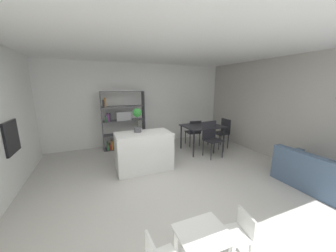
{
  "coord_description": "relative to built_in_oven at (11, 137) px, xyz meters",
  "views": [
    {
      "loc": [
        -1.2,
        -2.91,
        1.96
      ],
      "look_at": [
        0.26,
        0.59,
        1.12
      ],
      "focal_mm": 19.32,
      "sensor_mm": 36.0,
      "label": 1
    }
  ],
  "objects": [
    {
      "name": "ground_plane",
      "position": [
        2.61,
        -1.07,
        -1.05
      ],
      "size": [
        9.25,
        9.25,
        0.0
      ],
      "primitive_type": "plane",
      "color": "beige"
    },
    {
      "name": "ceiling_slab",
      "position": [
        2.61,
        -1.07,
        1.66
      ],
      "size": [
        6.73,
        6.35,
        0.06
      ],
      "color": "white",
      "rests_on": "ground_plane"
    },
    {
      "name": "back_partition",
      "position": [
        2.61,
        2.07,
        0.29
      ],
      "size": [
        6.73,
        0.06,
        2.69
      ],
      "primitive_type": "cube",
      "color": "white",
      "rests_on": "ground_plane"
    },
    {
      "name": "right_partition_gray",
      "position": [
        5.94,
        -1.07,
        0.29
      ],
      "size": [
        0.06,
        6.35,
        2.69
      ],
      "primitive_type": "cube",
      "color": "#B2ADA3",
      "rests_on": "ground_plane"
    },
    {
      "name": "built_in_oven",
      "position": [
        0.0,
        0.0,
        0.0
      ],
      "size": [
        0.06,
        0.58,
        0.6
      ],
      "color": "black",
      "rests_on": "ground_plane"
    },
    {
      "name": "kitchen_island",
      "position": [
        2.44,
        -0.02,
        -0.61
      ],
      "size": [
        1.28,
        0.69,
        0.89
      ],
      "primitive_type": "cube",
      "color": "white",
      "rests_on": "ground_plane"
    },
    {
      "name": "potted_plant_on_island",
      "position": [
        2.34,
        0.11,
        0.18
      ],
      "size": [
        0.2,
        0.2,
        0.56
      ],
      "color": "#4C4C51",
      "rests_on": "kitchen_island"
    },
    {
      "name": "open_bookshelf",
      "position": [
        2.19,
        1.7,
        -0.13
      ],
      "size": [
        1.31,
        0.33,
        1.81
      ],
      "color": "#4C4C51",
      "rests_on": "ground_plane"
    },
    {
      "name": "child_table",
      "position": [
        2.36,
        -2.65,
        -0.67
      ],
      "size": [
        0.54,
        0.47,
        0.47
      ],
      "color": "white",
      "rests_on": "ground_plane"
    },
    {
      "name": "child_chair_right",
      "position": [
        2.85,
        -2.66,
        -0.75
      ],
      "size": [
        0.35,
        0.35,
        0.54
      ],
      "rotation": [
        0.0,
        0.0,
        -1.73
      ],
      "color": "silver",
      "rests_on": "ground_plane"
    },
    {
      "name": "dining_table",
      "position": [
        4.42,
        0.54,
        -0.34
      ],
      "size": [
        1.15,
        0.9,
        0.79
      ],
      "color": "#232328",
      "rests_on": "ground_plane"
    },
    {
      "name": "dining_chair_far",
      "position": [
        4.41,
        1.02,
        -0.54
      ],
      "size": [
        0.44,
        0.47,
        0.86
      ],
      "rotation": [
        0.0,
        0.0,
        3.06
      ],
      "color": "#232328",
      "rests_on": "ground_plane"
    },
    {
      "name": "dining_chair_near",
      "position": [
        4.41,
        0.07,
        -0.47
      ],
      "size": [
        0.49,
        0.44,
        0.99
      ],
      "rotation": [
        0.0,
        0.0,
        0.07
      ],
      "color": "#232328",
      "rests_on": "ground_plane"
    },
    {
      "name": "dining_chair_window_side",
      "position": [
        5.21,
        0.54,
        -0.49
      ],
      "size": [
        0.41,
        0.43,
        0.93
      ],
      "rotation": [
        0.0,
        0.0,
        -1.59
      ],
      "color": "#232328",
      "rests_on": "ground_plane"
    }
  ]
}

